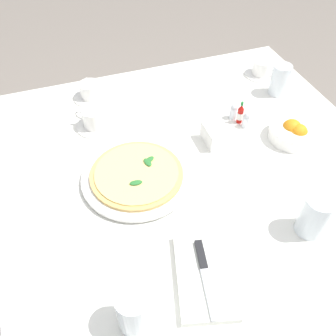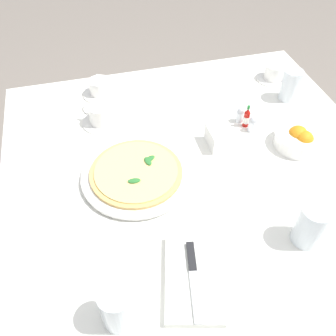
% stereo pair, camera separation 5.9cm
% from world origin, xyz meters
% --- Properties ---
extents(ground_plane, '(8.00, 8.00, 0.00)m').
position_xyz_m(ground_plane, '(0.00, 0.00, 0.00)').
color(ground_plane, slate).
extents(dining_table, '(1.16, 1.16, 0.75)m').
position_xyz_m(dining_table, '(0.00, 0.00, 0.62)').
color(dining_table, white).
rests_on(dining_table, ground_plane).
extents(pizza_plate, '(0.32, 0.32, 0.02)m').
position_xyz_m(pizza_plate, '(-0.01, -0.19, 0.76)').
color(pizza_plate, white).
rests_on(pizza_plate, dining_table).
extents(pizza, '(0.27, 0.27, 0.02)m').
position_xyz_m(pizza, '(-0.01, -0.19, 0.78)').
color(pizza, '#DBAD60').
rests_on(pizza, pizza_plate).
extents(coffee_cup_left_edge, '(0.13, 0.13, 0.06)m').
position_xyz_m(coffee_cup_left_edge, '(-0.39, 0.43, 0.78)').
color(coffee_cup_left_edge, white).
rests_on(coffee_cup_left_edge, dining_table).
extents(coffee_cup_center_back, '(0.13, 0.13, 0.07)m').
position_xyz_m(coffee_cup_center_back, '(-0.29, -0.26, 0.78)').
color(coffee_cup_center_back, white).
rests_on(coffee_cup_center_back, dining_table).
extents(coffee_cup_back_corner, '(0.13, 0.13, 0.06)m').
position_xyz_m(coffee_cup_back_corner, '(-0.46, -0.24, 0.78)').
color(coffee_cup_back_corner, white).
rests_on(coffee_cup_back_corner, dining_table).
extents(water_glass_far_left, '(0.07, 0.07, 0.12)m').
position_xyz_m(water_glass_far_left, '(0.31, 0.18, 0.81)').
color(water_glass_far_left, white).
rests_on(water_glass_far_left, dining_table).
extents(water_glass_near_right, '(0.07, 0.07, 0.12)m').
position_xyz_m(water_glass_near_right, '(0.39, -0.30, 0.80)').
color(water_glass_near_right, white).
rests_on(water_glass_near_right, dining_table).
extents(water_glass_far_right, '(0.07, 0.07, 0.11)m').
position_xyz_m(water_glass_far_right, '(-0.26, 0.43, 0.80)').
color(water_glass_far_right, white).
rests_on(water_glass_far_right, dining_table).
extents(napkin_folded, '(0.25, 0.18, 0.02)m').
position_xyz_m(napkin_folded, '(0.34, -0.12, 0.76)').
color(napkin_folded, white).
rests_on(napkin_folded, dining_table).
extents(dinner_knife, '(0.19, 0.06, 0.01)m').
position_xyz_m(dinner_knife, '(0.34, -0.13, 0.78)').
color(dinner_knife, silver).
rests_on(dinner_knife, napkin_folded).
extents(citrus_bowl, '(0.15, 0.15, 0.07)m').
position_xyz_m(citrus_bowl, '(-0.02, 0.34, 0.78)').
color(citrus_bowl, white).
rests_on(citrus_bowl, dining_table).
extents(hot_sauce_bottle, '(0.02, 0.02, 0.08)m').
position_xyz_m(hot_sauce_bottle, '(-0.15, 0.21, 0.79)').
color(hot_sauce_bottle, '#B7140F').
rests_on(hot_sauce_bottle, dining_table).
extents(salt_shaker, '(0.03, 0.03, 0.06)m').
position_xyz_m(salt_shaker, '(-0.12, 0.22, 0.78)').
color(salt_shaker, white).
rests_on(salt_shaker, dining_table).
extents(pepper_shaker, '(0.03, 0.03, 0.06)m').
position_xyz_m(pepper_shaker, '(-0.18, 0.20, 0.78)').
color(pepper_shaker, white).
rests_on(pepper_shaker, dining_table).
extents(menu_card, '(0.09, 0.00, 0.06)m').
position_xyz_m(menu_card, '(-0.08, 0.06, 0.78)').
color(menu_card, white).
rests_on(menu_card, dining_table).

